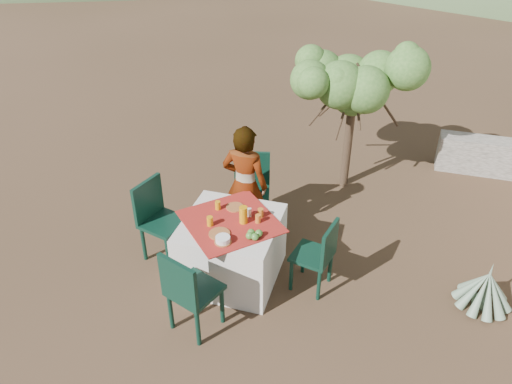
# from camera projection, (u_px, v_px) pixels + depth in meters

# --- Properties ---
(ground) EXTENTS (160.00, 160.00, 0.00)m
(ground) POSITION_uv_depth(u_px,v_px,m) (226.00, 279.00, 5.71)
(ground) COLOR #3C2B1B
(ground) RESTS_ON ground
(table) EXTENTS (1.30, 1.30, 0.76)m
(table) POSITION_uv_depth(u_px,v_px,m) (231.00, 249.00, 5.56)
(table) COLOR white
(table) RESTS_ON ground
(chair_far) EXTENTS (0.55, 0.55, 0.98)m
(chair_far) POSITION_uv_depth(u_px,v_px,m) (252.00, 187.00, 6.34)
(chair_far) COLOR black
(chair_far) RESTS_ON ground
(chair_near) EXTENTS (0.58, 0.58, 0.97)m
(chair_near) POSITION_uv_depth(u_px,v_px,m) (189.00, 290.00, 4.78)
(chair_near) COLOR black
(chair_near) RESTS_ON ground
(chair_left) EXTENTS (0.56, 0.56, 0.99)m
(chair_left) POSITION_uv_depth(u_px,v_px,m) (158.00, 217.00, 5.79)
(chair_left) COLOR black
(chair_left) RESTS_ON ground
(chair_right) EXTENTS (0.48, 0.48, 0.88)m
(chair_right) POSITION_uv_depth(u_px,v_px,m) (319.00, 254.00, 5.33)
(chair_right) COLOR black
(chair_right) RESTS_ON ground
(person) EXTENTS (0.58, 0.40, 1.54)m
(person) POSITION_uv_depth(u_px,v_px,m) (245.00, 185.00, 5.94)
(person) COLOR #8C6651
(person) RESTS_ON ground
(shrub_tree) EXTENTS (1.59, 1.56, 1.87)m
(shrub_tree) POSITION_uv_depth(u_px,v_px,m) (359.00, 88.00, 6.66)
(shrub_tree) COLOR #453022
(shrub_tree) RESTS_ON ground
(agave) EXTENTS (0.61, 0.60, 0.64)m
(agave) POSITION_uv_depth(u_px,v_px,m) (485.00, 290.00, 5.25)
(agave) COLOR gray
(agave) RESTS_ON ground
(plate_far) EXTENTS (0.20, 0.20, 0.01)m
(plate_far) POSITION_uv_depth(u_px,v_px,m) (235.00, 207.00, 5.56)
(plate_far) COLOR #915827
(plate_far) RESTS_ON table
(plate_near) EXTENTS (0.23, 0.23, 0.01)m
(plate_near) POSITION_uv_depth(u_px,v_px,m) (219.00, 234.00, 5.16)
(plate_near) COLOR #915827
(plate_near) RESTS_ON table
(glass_far) EXTENTS (0.06, 0.06, 0.10)m
(glass_far) POSITION_uv_depth(u_px,v_px,m) (218.00, 205.00, 5.52)
(glass_far) COLOR orange
(glass_far) RESTS_ON table
(glass_near) EXTENTS (0.07, 0.07, 0.11)m
(glass_near) POSITION_uv_depth(u_px,v_px,m) (210.00, 221.00, 5.26)
(glass_near) COLOR orange
(glass_near) RESTS_ON table
(juice_pitcher) EXTENTS (0.09, 0.09, 0.20)m
(juice_pitcher) POSITION_uv_depth(u_px,v_px,m) (243.00, 215.00, 5.28)
(juice_pitcher) COLOR orange
(juice_pitcher) RESTS_ON table
(bowl_plate) EXTENTS (0.18, 0.18, 0.01)m
(bowl_plate) POSITION_uv_depth(u_px,v_px,m) (223.00, 242.00, 5.05)
(bowl_plate) COLOR #915827
(bowl_plate) RESTS_ON table
(white_bowl) EXTENTS (0.15, 0.15, 0.06)m
(white_bowl) POSITION_uv_depth(u_px,v_px,m) (223.00, 239.00, 5.03)
(white_bowl) COLOR white
(white_bowl) RESTS_ON bowl_plate
(jar_left) EXTENTS (0.06, 0.06, 0.10)m
(jar_left) POSITION_uv_depth(u_px,v_px,m) (258.00, 219.00, 5.31)
(jar_left) COLOR #C76D23
(jar_left) RESTS_ON table
(jar_right) EXTENTS (0.06, 0.06, 0.10)m
(jar_right) POSITION_uv_depth(u_px,v_px,m) (261.00, 213.00, 5.39)
(jar_right) COLOR #C76D23
(jar_right) RESTS_ON table
(napkin_holder) EXTENTS (0.08, 0.06, 0.10)m
(napkin_holder) POSITION_uv_depth(u_px,v_px,m) (248.00, 212.00, 5.41)
(napkin_holder) COLOR white
(napkin_holder) RESTS_ON table
(fruit_cluster) EXTENTS (0.16, 0.15, 0.08)m
(fruit_cluster) POSITION_uv_depth(u_px,v_px,m) (254.00, 235.00, 5.09)
(fruit_cluster) COLOR #447E2D
(fruit_cluster) RESTS_ON table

